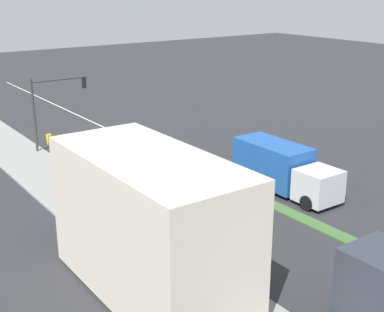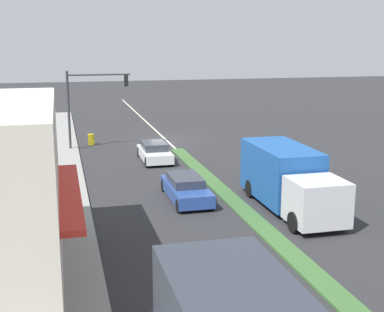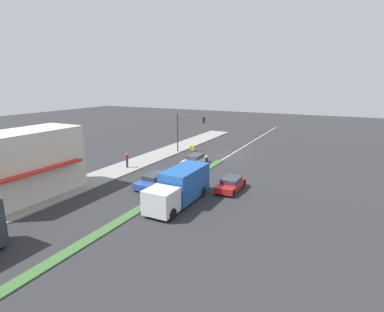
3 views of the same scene
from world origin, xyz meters
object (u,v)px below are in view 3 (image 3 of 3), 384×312
(traffic_signal_main, at_px, (186,127))
(delivery_truck, at_px, (180,186))
(pedestrian, at_px, (127,160))
(coupe_blue, at_px, (154,180))
(warning_aframe_sign, at_px, (192,148))
(hatchback_red, at_px, (231,184))
(van_white, at_px, (195,160))

(traffic_signal_main, relative_size, delivery_truck, 0.75)
(pedestrian, height_order, coupe_blue, pedestrian)
(traffic_signal_main, relative_size, coupe_blue, 1.23)
(warning_aframe_sign, xyz_separation_m, coupe_blue, (-3.75, 15.54, 0.17))
(traffic_signal_main, distance_m, coupe_blue, 14.97)
(warning_aframe_sign, height_order, delivery_truck, delivery_truck)
(delivery_truck, distance_m, hatchback_red, 5.71)
(delivery_truck, bearing_deg, traffic_signal_main, -63.34)
(coupe_blue, distance_m, hatchback_red, 7.59)
(pedestrian, bearing_deg, coupe_blue, 149.81)
(pedestrian, distance_m, warning_aframe_sign, 12.13)
(coupe_blue, bearing_deg, hatchback_red, -161.63)
(traffic_signal_main, bearing_deg, pedestrian, 76.56)
(hatchback_red, bearing_deg, pedestrian, -5.59)
(delivery_truck, height_order, hatchback_red, delivery_truck)
(van_white, distance_m, coupe_blue, 9.04)
(coupe_blue, bearing_deg, warning_aframe_sign, -76.42)
(pedestrian, distance_m, delivery_truck, 12.48)
(warning_aframe_sign, relative_size, coupe_blue, 0.18)
(warning_aframe_sign, distance_m, coupe_blue, 15.99)
(delivery_truck, height_order, van_white, delivery_truck)
(traffic_signal_main, height_order, delivery_truck, traffic_signal_main)
(warning_aframe_sign, height_order, hatchback_red, hatchback_red)
(van_white, bearing_deg, coupe_blue, 90.00)
(pedestrian, xyz_separation_m, delivery_truck, (-10.80, 6.24, 0.42))
(traffic_signal_main, xyz_separation_m, hatchback_red, (-11.12, 11.68, -3.30))
(traffic_signal_main, bearing_deg, warning_aframe_sign, -96.61)
(van_white, xyz_separation_m, coupe_blue, (-0.00, 9.04, -0.01))
(traffic_signal_main, xyz_separation_m, van_white, (-3.92, 5.03, -3.30))
(van_white, bearing_deg, traffic_signal_main, -52.03)
(delivery_truck, xyz_separation_m, coupe_blue, (4.40, -2.52, -0.87))
(pedestrian, relative_size, delivery_truck, 0.23)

